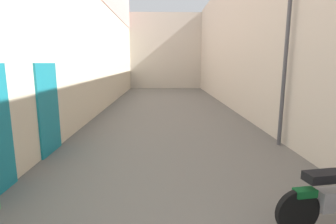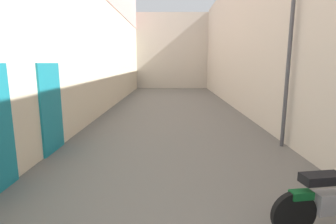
% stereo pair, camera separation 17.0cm
% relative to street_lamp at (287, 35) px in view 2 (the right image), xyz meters
% --- Properties ---
extents(ground_plane, '(40.60, 40.60, 0.00)m').
position_rel_street_lamp_xyz_m(ground_plane, '(-2.82, 2.02, -2.88)').
color(ground_plane, '#66635E').
extents(building_left, '(0.45, 24.60, 8.98)m').
position_rel_street_lamp_xyz_m(building_left, '(-6.07, 3.97, 1.66)').
color(building_left, beige).
rests_on(building_left, ground).
extents(building_right, '(0.45, 24.60, 6.50)m').
position_rel_street_lamp_xyz_m(building_right, '(0.44, 4.01, 0.37)').
color(building_right, beige).
rests_on(building_right, ground).
extents(building_far_end, '(9.12, 2.00, 6.38)m').
position_rel_street_lamp_xyz_m(building_far_end, '(-2.82, 17.32, 0.31)').
color(building_far_end, beige).
rests_on(building_far_end, ground).
extents(street_lamp, '(0.79, 0.18, 4.95)m').
position_rel_street_lamp_xyz_m(street_lamp, '(0.00, 0.00, 0.00)').
color(street_lamp, '#47474C').
rests_on(street_lamp, ground).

